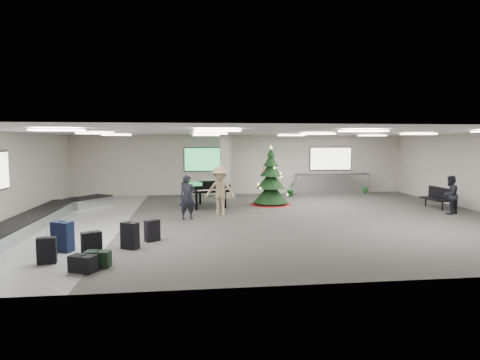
{
  "coord_description": "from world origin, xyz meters",
  "views": [
    {
      "loc": [
        -2.66,
        -14.56,
        2.86
      ],
      "look_at": [
        -0.8,
        1.0,
        1.35
      ],
      "focal_mm": 30.0,
      "sensor_mm": 36.0,
      "label": 1
    }
  ],
  "objects": [
    {
      "name": "ground",
      "position": [
        0.0,
        0.0,
        0.0
      ],
      "size": [
        18.0,
        18.0,
        0.0
      ],
      "primitive_type": "plane",
      "color": "#3C3A36",
      "rests_on": "ground"
    },
    {
      "name": "room_envelope",
      "position": [
        -0.38,
        0.67,
        2.33
      ],
      "size": [
        18.02,
        14.02,
        3.21
      ],
      "color": "#A9A69B",
      "rests_on": "ground"
    },
    {
      "name": "baggage_carousel",
      "position": [
        -7.84,
        -0.08,
        0.21
      ],
      "size": [
        2.28,
        9.71,
        0.43
      ],
      "color": "silver",
      "rests_on": "ground"
    },
    {
      "name": "service_counter",
      "position": [
        5.0,
        6.65,
        0.55
      ],
      "size": [
        4.05,
        0.65,
        1.08
      ],
      "color": "silver",
      "rests_on": "ground"
    },
    {
      "name": "suitcase_0",
      "position": [
        -5.08,
        -4.79,
        0.35
      ],
      "size": [
        0.52,
        0.42,
        0.72
      ],
      "rotation": [
        0.0,
        0.0,
        0.46
      ],
      "color": "black",
      "rests_on": "ground"
    },
    {
      "name": "suitcase_1",
      "position": [
        -4.33,
        -3.8,
        0.36
      ],
      "size": [
        0.52,
        0.44,
        0.74
      ],
      "rotation": [
        0.0,
        0.0,
        -0.54
      ],
      "color": "black",
      "rests_on": "ground"
    },
    {
      "name": "pink_suitcase",
      "position": [
        -4.41,
        -3.58,
        0.31
      ],
      "size": [
        0.45,
        0.33,
        0.64
      ],
      "rotation": [
        0.0,
        0.0,
        0.29
      ],
      "color": "#D41B50",
      "rests_on": "ground"
    },
    {
      "name": "suitcase_3",
      "position": [
        -3.82,
        -3.03,
        0.31
      ],
      "size": [
        0.46,
        0.42,
        0.63
      ],
      "rotation": [
        0.0,
        0.0,
        0.64
      ],
      "color": "black",
      "rests_on": "ground"
    },
    {
      "name": "navy_suitcase",
      "position": [
        -6.02,
        -3.89,
        0.4
      ],
      "size": [
        0.59,
        0.49,
        0.81
      ],
      "rotation": [
        0.0,
        0.0,
        -0.43
      ],
      "color": "black",
      "rests_on": "ground"
    },
    {
      "name": "suitcase_5",
      "position": [
        -6.07,
        -4.92,
        0.31
      ],
      "size": [
        0.45,
        0.3,
        0.64
      ],
      "rotation": [
        0.0,
        0.0,
        0.19
      ],
      "color": "black",
      "rests_on": "ground"
    },
    {
      "name": "green_duffel",
      "position": [
        -4.82,
        -5.32,
        0.19
      ],
      "size": [
        0.6,
        0.36,
        0.39
      ],
      "rotation": [
        0.0,
        0.0,
        -0.16
      ],
      "color": "black",
      "rests_on": "ground"
    },
    {
      "name": "black_duffel",
      "position": [
        -5.07,
        -5.64,
        0.19
      ],
      "size": [
        0.64,
        0.51,
        0.39
      ],
      "rotation": [
        0.0,
        0.0,
        -0.41
      ],
      "color": "black",
      "rests_on": "ground"
    },
    {
      "name": "christmas_tree",
      "position": [
        0.87,
        3.18,
        0.93
      ],
      "size": [
        1.9,
        1.9,
        2.71
      ],
      "color": "#691409",
      "rests_on": "ground"
    },
    {
      "name": "grand_piano",
      "position": [
        -2.08,
        2.91,
        0.86
      ],
      "size": [
        2.14,
        2.49,
        1.21
      ],
      "rotation": [
        0.0,
        0.0,
        0.29
      ],
      "color": "black",
      "rests_on": "ground"
    },
    {
      "name": "bench",
      "position": [
        7.7,
        1.3,
        0.52
      ],
      "size": [
        0.51,
        1.45,
        0.91
      ],
      "rotation": [
        0.0,
        0.0,
        0.02
      ],
      "color": "black",
      "rests_on": "ground"
    },
    {
      "name": "traveler_a",
      "position": [
        -2.84,
        0.1,
        0.81
      ],
      "size": [
        0.67,
        0.51,
        1.63
      ],
      "primitive_type": "imported",
      "rotation": [
        0.0,
        0.0,
        0.23
      ],
      "color": "black",
      "rests_on": "ground"
    },
    {
      "name": "traveler_b",
      "position": [
        -1.6,
        0.86,
        0.95
      ],
      "size": [
        1.38,
        1.03,
        1.9
      ],
      "primitive_type": "imported",
      "rotation": [
        0.0,
        0.0,
        -0.3
      ],
      "color": "#987F5D",
      "rests_on": "ground"
    },
    {
      "name": "traveler_bench",
      "position": [
        7.42,
        -0.02,
        0.76
      ],
      "size": [
        0.92,
        0.85,
        1.52
      ],
      "primitive_type": "imported",
      "rotation": [
        0.0,
        0.0,
        3.63
      ],
      "color": "black",
      "rests_on": "ground"
    },
    {
      "name": "potted_plant_left",
      "position": [
        2.42,
        5.6,
        0.4
      ],
      "size": [
        0.56,
        0.53,
        0.81
      ],
      "primitive_type": "imported",
      "rotation": [
        0.0,
        0.0,
        0.5
      ],
      "color": "#164519",
      "rests_on": "ground"
    },
    {
      "name": "potted_plant_right",
      "position": [
        6.78,
        6.5,
        0.42
      ],
      "size": [
        0.67,
        0.67,
        0.84
      ],
      "primitive_type": "imported",
      "rotation": [
        0.0,
        0.0,
        2.43
      ],
      "color": "#164519",
      "rests_on": "ground"
    }
  ]
}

